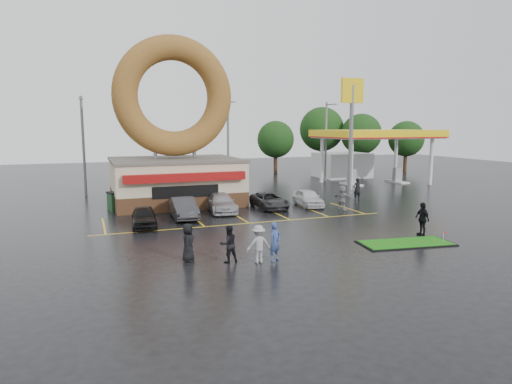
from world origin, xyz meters
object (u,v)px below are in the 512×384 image
object	(u,v)px
person_blue	(275,241)
car_grey	(269,200)
car_dgrey	(183,208)
streetlight_mid	(228,141)
putting_green	(406,243)
gas_station	(361,149)
shell_sign	(352,114)
streetlight_right	(326,140)
streetlight_left	(83,143)
dumpster	(121,201)
car_white	(308,198)
person_cameraman	(422,219)
donut_shop	(175,149)
car_black	(144,217)
car_silver	(221,203)

from	to	relation	value
person_blue	car_grey	bearing A→B (deg)	43.65
car_dgrey	streetlight_mid	bearing A→B (deg)	63.56
car_grey	putting_green	distance (m)	12.90
gas_station	shell_sign	distance (m)	11.93
person_blue	streetlight_right	bearing A→B (deg)	31.35
streetlight_left	person_blue	world-z (taller)	streetlight_left
streetlight_mid	dumpster	distance (m)	15.40
streetlight_right	streetlight_left	bearing A→B (deg)	-175.60
shell_sign	car_grey	xyz separation A→B (m)	(-9.69, -4.00, -6.76)
car_white	person_cameraman	size ratio (longest dim) A/B	2.03
donut_shop	streetlight_mid	world-z (taller)	donut_shop
donut_shop	car_grey	distance (m)	8.91
car_black	putting_green	size ratio (longest dim) A/B	0.71
streetlight_right	car_grey	world-z (taller)	streetlight_right
car_grey	car_white	size ratio (longest dim) A/B	1.12
person_cameraman	donut_shop	bearing A→B (deg)	-141.96
person_blue	dumpster	bearing A→B (deg)	84.23
putting_green	car_grey	bearing A→B (deg)	103.03
streetlight_left	car_grey	world-z (taller)	streetlight_left
car_grey	dumpster	world-z (taller)	dumpster
car_silver	person_blue	xyz separation A→B (m)	(-1.06, -12.92, 0.26)
car_white	car_dgrey	bearing A→B (deg)	-166.95
streetlight_left	car_white	xyz separation A→B (m)	(16.54, -12.13, -4.10)
streetlight_left	person_blue	size ratio (longest dim) A/B	4.83
donut_shop	car_grey	size ratio (longest dim) A/B	3.03
shell_sign	putting_green	distance (m)	19.34
streetlight_mid	person_cameraman	xyz separation A→B (m)	(4.36, -24.19, -3.80)
streetlight_right	car_white	world-z (taller)	streetlight_right
donut_shop	dumpster	size ratio (longest dim) A/B	7.50
donut_shop	putting_green	bearing A→B (deg)	-62.26
gas_station	person_cameraman	size ratio (longest dim) A/B	6.97
streetlight_mid	car_black	bearing A→B (deg)	-123.28
car_white	dumpster	size ratio (longest dim) A/B	2.21
streetlight_right	car_white	distance (m)	17.49
shell_sign	gas_station	bearing A→B (deg)	51.93
gas_station	car_dgrey	bearing A→B (deg)	-148.79
streetlight_left	car_grey	bearing A→B (deg)	-41.83
gas_station	streetlight_left	xyz separation A→B (m)	(-30.00, -1.02, 1.08)
car_grey	person_blue	size ratio (longest dim) A/B	2.39
gas_station	streetlight_mid	distance (m)	16.04
shell_sign	dumpster	xyz separation A→B (m)	(-20.50, -0.46, -6.73)
donut_shop	car_dgrey	xyz separation A→B (m)	(-0.71, -6.40, -3.74)
streetlight_left	car_white	size ratio (longest dim) A/B	2.26
donut_shop	putting_green	world-z (taller)	donut_shop
streetlight_left	streetlight_mid	size ratio (longest dim) A/B	1.00
streetlight_right	person_blue	distance (m)	32.36
shell_sign	streetlight_mid	xyz separation A→B (m)	(-9.00, 8.92, -2.60)
streetlight_left	person_cameraman	size ratio (longest dim) A/B	4.60
streetlight_mid	car_black	world-z (taller)	streetlight_mid
car_white	person_cameraman	xyz separation A→B (m)	(1.82, -11.05, 0.30)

